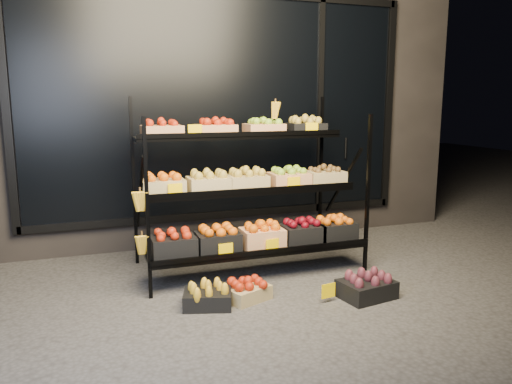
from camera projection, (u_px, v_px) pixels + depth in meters
name	position (u px, v px, depth m)	size (l,w,h in m)	color
ground	(273.00, 290.00, 4.33)	(24.00, 24.00, 0.00)	#514F4C
building	(200.00, 91.00, 6.41)	(6.00, 2.08, 3.50)	#2D2826
display_rack	(249.00, 190.00, 4.74)	(2.18, 1.02, 1.72)	black
tag_floor_b	(328.00, 295.00, 4.05)	(0.13, 0.01, 0.12)	#FFCB00
floor_crate_left	(247.00, 290.00, 4.10)	(0.42, 0.37, 0.18)	tan
floor_crate_midleft	(208.00, 296.00, 3.96)	(0.44, 0.37, 0.19)	black
floor_crate_right	(367.00, 286.00, 4.14)	(0.48, 0.38, 0.21)	black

